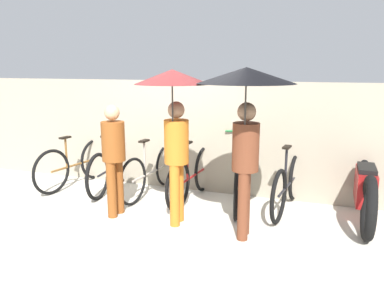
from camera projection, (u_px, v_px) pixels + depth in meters
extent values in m
plane|color=beige|center=(135.00, 229.00, 4.87)|extent=(30.00, 30.00, 0.00)
cube|color=gray|center=(182.00, 136.00, 6.34)|extent=(12.66, 0.12, 1.84)
torus|color=black|center=(96.00, 159.00, 7.00)|extent=(0.19, 0.75, 0.75)
torus|color=black|center=(51.00, 172.00, 6.12)|extent=(0.19, 0.75, 0.75)
cylinder|color=brown|center=(75.00, 165.00, 6.56)|extent=(0.22, 1.02, 0.04)
cylinder|color=brown|center=(66.00, 153.00, 6.36)|extent=(0.04, 0.04, 0.50)
cube|color=black|center=(65.00, 138.00, 6.30)|extent=(0.12, 0.21, 0.03)
cylinder|color=brown|center=(95.00, 140.00, 6.93)|extent=(0.04, 0.04, 0.71)
cylinder|color=brown|center=(94.00, 121.00, 6.86)|extent=(0.44, 0.11, 0.03)
torus|color=black|center=(124.00, 161.00, 6.83)|extent=(0.12, 0.75, 0.75)
torus|color=black|center=(98.00, 177.00, 5.87)|extent=(0.12, 0.75, 0.75)
cylinder|color=black|center=(112.00, 168.00, 6.35)|extent=(0.12, 1.00, 0.04)
cylinder|color=black|center=(106.00, 154.00, 6.12)|extent=(0.04, 0.04, 0.58)
cube|color=black|center=(106.00, 136.00, 6.06)|extent=(0.11, 0.21, 0.03)
cylinder|color=black|center=(123.00, 145.00, 6.77)|extent=(0.04, 0.04, 0.59)
cylinder|color=black|center=(123.00, 129.00, 6.71)|extent=(0.44, 0.07, 0.03)
torus|color=black|center=(167.00, 165.00, 6.61)|extent=(0.12, 0.73, 0.73)
torus|color=black|center=(133.00, 182.00, 5.65)|extent=(0.12, 0.73, 0.73)
cylinder|color=#A59E93|center=(151.00, 173.00, 6.13)|extent=(0.15, 1.08, 0.04)
cylinder|color=#A59E93|center=(145.00, 159.00, 5.90)|extent=(0.04, 0.04, 0.55)
cube|color=black|center=(144.00, 141.00, 5.84)|extent=(0.11, 0.21, 0.03)
cylinder|color=#A59E93|center=(167.00, 149.00, 6.55)|extent=(0.04, 0.04, 0.59)
cylinder|color=#A59E93|center=(166.00, 132.00, 6.48)|extent=(0.44, 0.07, 0.03)
torus|color=black|center=(204.00, 169.00, 6.31)|extent=(0.12, 0.76, 0.76)
torus|color=black|center=(178.00, 186.00, 5.40)|extent=(0.12, 0.76, 0.76)
cylinder|color=maroon|center=(192.00, 177.00, 5.85)|extent=(0.12, 1.01, 0.04)
cylinder|color=maroon|center=(187.00, 162.00, 5.64)|extent=(0.04, 0.04, 0.56)
cube|color=black|center=(187.00, 143.00, 5.58)|extent=(0.11, 0.21, 0.03)
cylinder|color=maroon|center=(204.00, 148.00, 6.23)|extent=(0.04, 0.04, 0.71)
cylinder|color=maroon|center=(204.00, 127.00, 6.16)|extent=(0.44, 0.07, 0.03)
torus|color=black|center=(238.00, 174.00, 6.08)|extent=(0.18, 0.72, 0.72)
torus|color=black|center=(236.00, 194.00, 5.10)|extent=(0.18, 0.72, 0.72)
cylinder|color=#19662D|center=(237.00, 183.00, 5.59)|extent=(0.21, 0.99, 0.04)
cylinder|color=#19662D|center=(237.00, 169.00, 5.37)|extent=(0.04, 0.04, 0.53)
cube|color=black|center=(238.00, 150.00, 5.31)|extent=(0.12, 0.21, 0.03)
cylinder|color=#19662D|center=(239.00, 153.00, 6.00)|extent=(0.04, 0.04, 0.70)
cylinder|color=#19662D|center=(239.00, 131.00, 5.93)|extent=(0.44, 0.11, 0.03)
torus|color=black|center=(295.00, 177.00, 5.88)|extent=(0.16, 0.75, 0.75)
torus|color=black|center=(279.00, 196.00, 4.99)|extent=(0.16, 0.75, 0.75)
cylinder|color=black|center=(288.00, 186.00, 5.43)|extent=(0.18, 1.02, 0.04)
cylinder|color=black|center=(286.00, 169.00, 5.22)|extent=(0.04, 0.04, 0.59)
cube|color=black|center=(287.00, 147.00, 5.15)|extent=(0.12, 0.21, 0.03)
cylinder|color=black|center=(296.00, 159.00, 5.82)|extent=(0.04, 0.04, 0.58)
cylinder|color=black|center=(297.00, 140.00, 5.76)|extent=(0.44, 0.09, 0.03)
cylinder|color=brown|center=(119.00, 186.00, 5.34)|extent=(0.13, 0.13, 0.80)
cylinder|color=brown|center=(112.00, 190.00, 5.17)|extent=(0.13, 0.13, 0.80)
cylinder|color=brown|center=(113.00, 141.00, 5.12)|extent=(0.32, 0.32, 0.54)
sphere|color=tan|center=(112.00, 113.00, 5.04)|extent=(0.21, 0.21, 0.21)
cylinder|color=#C66B1E|center=(179.00, 191.00, 5.06)|extent=(0.13, 0.13, 0.84)
cylinder|color=#C66B1E|center=(175.00, 196.00, 4.89)|extent=(0.13, 0.13, 0.84)
cylinder|color=#C66B1E|center=(176.00, 142.00, 4.83)|extent=(0.32, 0.32, 0.57)
sphere|color=tan|center=(176.00, 110.00, 4.74)|extent=(0.22, 0.22, 0.22)
cylinder|color=#332D28|center=(173.00, 113.00, 4.62)|extent=(0.02, 0.02, 0.71)
cone|color=#591919|center=(172.00, 77.00, 4.53)|extent=(0.94, 0.94, 0.18)
cylinder|color=brown|center=(245.00, 201.00, 4.66)|extent=(0.13, 0.13, 0.85)
cylinder|color=brown|center=(243.00, 206.00, 4.49)|extent=(0.13, 0.13, 0.85)
cylinder|color=brown|center=(246.00, 147.00, 4.43)|extent=(0.32, 0.32, 0.58)
sphere|color=#997051|center=(247.00, 112.00, 4.34)|extent=(0.22, 0.22, 0.22)
cylinder|color=#332D28|center=(245.00, 116.00, 4.21)|extent=(0.02, 0.02, 0.72)
cone|color=black|center=(246.00, 75.00, 4.12)|extent=(1.11, 1.11, 0.18)
torus|color=black|center=(362.00, 179.00, 5.67)|extent=(0.15, 0.81, 0.80)
torus|color=black|center=(369.00, 208.00, 4.50)|extent=(0.15, 0.81, 0.80)
cube|color=maroon|center=(365.00, 186.00, 5.07)|extent=(0.26, 0.71, 0.44)
cube|color=black|center=(367.00, 168.00, 5.02)|extent=(0.24, 0.50, 0.06)
cylinder|color=#B2B2B7|center=(365.00, 143.00, 5.56)|extent=(0.58, 0.05, 0.03)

